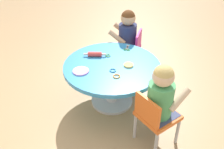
{
  "coord_description": "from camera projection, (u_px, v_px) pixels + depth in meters",
  "views": [
    {
      "loc": [
        -2.02,
        0.5,
        1.77
      ],
      "look_at": [
        0.0,
        0.0,
        0.35
      ],
      "focal_mm": 40.27,
      "sensor_mm": 36.0,
      "label": 1
    }
  ],
  "objects": [
    {
      "name": "cookie_cutter_1",
      "position": [
        108.0,
        56.0,
        2.59
      ],
      "size": [
        0.05,
        0.05,
        0.01
      ],
      "primitive_type": "torus",
      "color": "#4CB259",
      "rests_on": "craft_table"
    },
    {
      "name": "ground_plane",
      "position": [
        112.0,
        101.0,
        2.72
      ],
      "size": [
        10.0,
        10.0,
        0.0
      ],
      "primitive_type": "plane",
      "color": "tan"
    },
    {
      "name": "seated_child_left",
      "position": [
        161.0,
        93.0,
        1.98
      ],
      "size": [
        0.38,
        0.42,
        0.51
      ],
      "color": "#3F4772",
      "rests_on": "ground"
    },
    {
      "name": "rolling_pin",
      "position": [
        95.0,
        54.0,
        2.57
      ],
      "size": [
        0.09,
        0.23,
        0.05
      ],
      "color": "#D83F3F",
      "rests_on": "craft_table"
    },
    {
      "name": "cookie_cutter_2",
      "position": [
        117.0,
        76.0,
        2.28
      ],
      "size": [
        0.07,
        0.07,
        0.01
      ],
      "primitive_type": "torus",
      "color": "orange",
      "rests_on": "craft_table"
    },
    {
      "name": "child_chair_right",
      "position": [
        130.0,
        49.0,
        3.06
      ],
      "size": [
        0.41,
        0.41,
        0.54
      ],
      "color": "#B7B7BC",
      "rests_on": "ground"
    },
    {
      "name": "craft_table",
      "position": [
        112.0,
        73.0,
        2.51
      ],
      "size": [
        0.96,
        0.96,
        0.47
      ],
      "color": "silver",
      "rests_on": "ground"
    },
    {
      "name": "seated_child_right",
      "position": [
        127.0,
        31.0,
        2.94
      ],
      "size": [
        0.41,
        0.43,
        0.51
      ],
      "color": "#3F4772",
      "rests_on": "ground"
    },
    {
      "name": "craft_scissors",
      "position": [
        127.0,
        49.0,
        2.72
      ],
      "size": [
        0.14,
        0.11,
        0.01
      ],
      "color": "silver",
      "rests_on": "craft_table"
    },
    {
      "name": "child_chair_left",
      "position": [
        155.0,
        116.0,
        2.09
      ],
      "size": [
        0.39,
        0.39,
        0.54
      ],
      "color": "#B7B7BC",
      "rests_on": "ground"
    },
    {
      "name": "playdough_blob_1",
      "position": [
        129.0,
        65.0,
        2.43
      ],
      "size": [
        0.1,
        0.1,
        0.02
      ],
      "primitive_type": "cylinder",
      "color": "#F2CC72",
      "rests_on": "craft_table"
    },
    {
      "name": "playdough_blob_0",
      "position": [
        81.0,
        71.0,
        2.35
      ],
      "size": [
        0.15,
        0.15,
        0.01
      ],
      "primitive_type": "cylinder",
      "color": "#CC99E5",
      "rests_on": "craft_table"
    },
    {
      "name": "cookie_cutter_0",
      "position": [
        113.0,
        70.0,
        2.36
      ],
      "size": [
        0.06,
        0.06,
        0.01
      ],
      "primitive_type": "torus",
      "color": "#3F99D8",
      "rests_on": "craft_table"
    }
  ]
}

